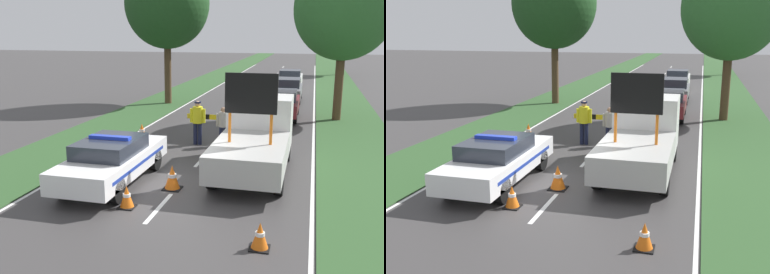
% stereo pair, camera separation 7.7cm
% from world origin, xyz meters
% --- Properties ---
extents(ground_plane, '(160.00, 160.00, 0.00)m').
position_xyz_m(ground_plane, '(0.00, 0.00, 0.00)').
color(ground_plane, '#3D3A3A').
extents(lane_markings, '(7.84, 66.29, 0.01)m').
position_xyz_m(lane_markings, '(0.00, 15.92, 0.00)').
color(lane_markings, silver).
rests_on(lane_markings, ground).
extents(grass_verge_left, '(3.26, 120.00, 0.03)m').
position_xyz_m(grass_verge_left, '(-5.60, 20.00, 0.01)').
color(grass_verge_left, '#2D5128').
rests_on(grass_verge_left, ground).
extents(grass_verge_right, '(3.26, 120.00, 0.03)m').
position_xyz_m(grass_verge_right, '(5.60, 20.00, 0.01)').
color(grass_verge_right, '#2D5128').
rests_on(grass_verge_right, ground).
extents(police_car, '(1.82, 4.98, 1.50)m').
position_xyz_m(police_car, '(-1.99, -0.11, 0.74)').
color(police_car, white).
rests_on(police_car, ground).
extents(work_truck, '(2.16, 5.52, 3.33)m').
position_xyz_m(work_truck, '(1.99, 2.33, 1.11)').
color(work_truck, white).
rests_on(work_truck, ground).
extents(road_barrier, '(2.90, 0.08, 1.07)m').
position_xyz_m(road_barrier, '(0.07, 6.08, 0.89)').
color(road_barrier, black).
rests_on(road_barrier, ground).
extents(police_officer, '(0.64, 0.41, 1.78)m').
position_xyz_m(police_officer, '(-0.69, 5.15, 1.06)').
color(police_officer, '#191E38').
rests_on(police_officer, ground).
extents(pedestrian_civilian, '(0.56, 0.36, 1.57)m').
position_xyz_m(pedestrian_civilian, '(0.35, 5.17, 0.92)').
color(pedestrian_civilian, '#191E38').
rests_on(pedestrian_civilian, ground).
extents(traffic_cone_near_police, '(0.43, 0.43, 0.59)m').
position_xyz_m(traffic_cone_near_police, '(-0.82, -1.81, 0.29)').
color(traffic_cone_near_police, black).
rests_on(traffic_cone_near_police, ground).
extents(traffic_cone_centre_front, '(0.43, 0.43, 0.60)m').
position_xyz_m(traffic_cone_centre_front, '(2.81, -3.21, 0.30)').
color(traffic_cone_centre_front, black).
rests_on(traffic_cone_centre_front, ground).
extents(traffic_cone_near_truck, '(0.35, 0.35, 0.49)m').
position_xyz_m(traffic_cone_near_truck, '(-1.84, 3.46, 0.24)').
color(traffic_cone_near_truck, black).
rests_on(traffic_cone_near_truck, ground).
extents(traffic_cone_behind_barrier, '(0.48, 0.48, 0.67)m').
position_xyz_m(traffic_cone_behind_barrier, '(-3.21, 5.43, 0.33)').
color(traffic_cone_behind_barrier, black).
rests_on(traffic_cone_behind_barrier, ground).
extents(traffic_cone_lane_edge, '(0.52, 0.52, 0.71)m').
position_xyz_m(traffic_cone_lane_edge, '(-0.10, -0.16, 0.35)').
color(traffic_cone_lane_edge, black).
rests_on(traffic_cone_lane_edge, ground).
extents(queued_car_wagon_maroon, '(1.78, 4.25, 1.49)m').
position_xyz_m(queued_car_wagon_maroon, '(2.15, 11.66, 0.78)').
color(queued_car_wagon_maroon, maroon).
rests_on(queued_car_wagon_maroon, ground).
extents(queued_car_suv_grey, '(1.80, 4.48, 1.51)m').
position_xyz_m(queued_car_suv_grey, '(2.12, 17.63, 0.78)').
color(queued_car_suv_grey, slate).
rests_on(queued_car_suv_grey, ground).
extents(queued_car_van_white, '(1.78, 4.46, 1.50)m').
position_xyz_m(queued_car_van_white, '(1.97, 24.23, 0.78)').
color(queued_car_van_white, silver).
rests_on(queued_car_van_white, ground).
extents(roadside_tree_near_left, '(4.87, 4.87, 8.15)m').
position_xyz_m(roadside_tree_near_left, '(4.98, 11.89, 5.58)').
color(roadside_tree_near_left, '#4C3823').
rests_on(roadside_tree_near_left, ground).
extents(roadside_tree_near_right, '(3.94, 3.94, 7.13)m').
position_xyz_m(roadside_tree_near_right, '(6.47, 37.21, 5.03)').
color(roadside_tree_near_right, '#4C3823').
rests_on(roadside_tree_near_right, ground).
extents(roadside_tree_mid_left, '(5.15, 5.15, 8.80)m').
position_xyz_m(roadside_tree_mid_left, '(-5.08, 14.81, 6.08)').
color(roadside_tree_mid_left, '#4C3823').
rests_on(roadside_tree_mid_left, ground).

